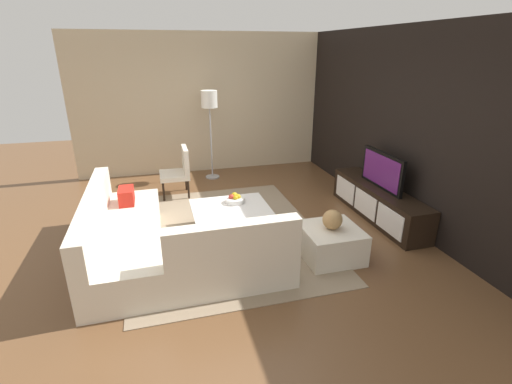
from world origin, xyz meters
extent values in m
plane|color=brown|center=(0.00, 0.00, 0.00)|extent=(14.00, 14.00, 0.00)
cube|color=black|center=(0.00, 2.70, 1.40)|extent=(6.40, 0.12, 2.80)
cube|color=beige|center=(-3.20, 0.20, 1.40)|extent=(0.12, 5.20, 2.80)
cube|color=gray|center=(-0.10, 0.00, 0.01)|extent=(3.42, 2.58, 0.01)
cube|color=black|center=(0.00, 2.40, 0.25)|extent=(2.07, 0.44, 0.50)
cube|color=white|center=(-0.64, 2.17, 0.25)|extent=(0.58, 0.01, 0.35)
cube|color=white|center=(0.00, 2.17, 0.25)|extent=(0.58, 0.01, 0.35)
cube|color=white|center=(0.64, 2.17, 0.25)|extent=(0.58, 0.01, 0.35)
cube|color=black|center=(0.00, 2.40, 0.77)|extent=(1.00, 0.05, 0.54)
cube|color=#591E66|center=(0.00, 2.37, 0.77)|extent=(0.90, 0.01, 0.46)
cube|color=beige|center=(0.20, -1.30, 0.22)|extent=(2.44, 0.85, 0.44)
cube|color=beige|center=(0.20, -1.64, 0.64)|extent=(2.44, 0.18, 0.41)
cube|color=beige|center=(1.00, -0.17, 0.22)|extent=(0.85, 1.42, 0.44)
cube|color=beige|center=(1.33, -0.17, 0.64)|extent=(0.18, 1.42, 0.41)
cube|color=red|center=(-0.53, -1.30, 0.55)|extent=(0.36, 0.20, 0.22)
cube|color=red|center=(1.00, 0.19, 0.47)|extent=(0.60, 0.44, 0.06)
cube|color=black|center=(-0.10, 0.10, 0.17)|extent=(0.77, 0.86, 0.33)
cube|color=white|center=(-0.10, 0.10, 0.35)|extent=(0.97, 1.08, 0.05)
cylinder|color=black|center=(-2.02, -0.78, 0.19)|extent=(0.04, 0.04, 0.38)
cylinder|color=black|center=(-1.56, -0.78, 0.19)|extent=(0.04, 0.04, 0.38)
cylinder|color=black|center=(-2.02, -0.36, 0.19)|extent=(0.04, 0.04, 0.38)
cylinder|color=black|center=(-1.56, -0.36, 0.19)|extent=(0.04, 0.04, 0.38)
cube|color=beige|center=(-1.79, -0.57, 0.38)|extent=(0.54, 0.50, 0.08)
cube|color=beige|center=(-1.79, -0.36, 0.65)|extent=(0.54, 0.08, 0.45)
cylinder|color=#A5A5AA|center=(-2.61, 0.23, 0.01)|extent=(0.28, 0.28, 0.02)
cylinder|color=#A5A5AA|center=(-2.61, 0.23, 0.72)|extent=(0.03, 0.03, 1.39)
cylinder|color=white|center=(-2.61, 0.23, 1.58)|extent=(0.31, 0.31, 0.32)
cube|color=beige|center=(0.89, 1.16, 0.20)|extent=(0.70, 0.70, 0.40)
cylinder|color=silver|center=(-0.28, 0.20, 0.42)|extent=(0.28, 0.28, 0.07)
sphere|color=gold|center=(-0.25, 0.20, 0.46)|extent=(0.07, 0.07, 0.07)
sphere|color=gold|center=(-0.28, 0.24, 0.47)|extent=(0.08, 0.08, 0.08)
sphere|color=gold|center=(-0.33, 0.20, 0.47)|extent=(0.10, 0.10, 0.10)
sphere|color=#B23326|center=(-0.29, 0.15, 0.47)|extent=(0.08, 0.08, 0.08)
sphere|color=#AD8451|center=(0.89, 1.16, 0.52)|extent=(0.24, 0.24, 0.24)
camera|label=1|loc=(4.58, -0.83, 2.46)|focal=25.96mm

